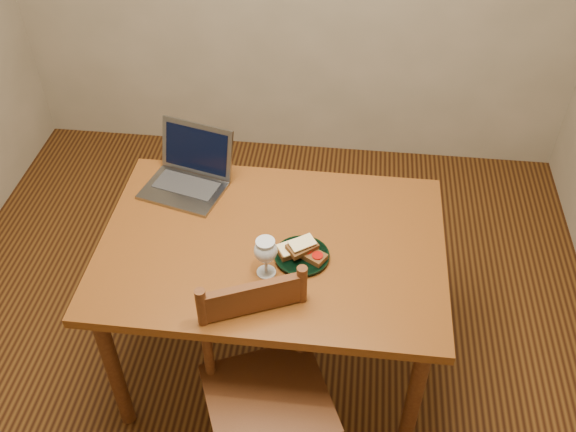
# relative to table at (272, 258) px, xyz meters

# --- Properties ---
(floor) EXTENTS (3.20, 3.20, 0.02)m
(floor) POSITION_rel_table_xyz_m (-0.09, 0.04, -0.66)
(floor) COLOR black
(floor) RESTS_ON ground
(table) EXTENTS (1.30, 0.90, 0.74)m
(table) POSITION_rel_table_xyz_m (0.00, 0.00, 0.00)
(table) COLOR #57320E
(table) RESTS_ON floor
(chair) EXTENTS (0.55, 0.54, 0.45)m
(chair) POSITION_rel_table_xyz_m (0.04, -0.46, -0.16)
(chair) COLOR #3D1C0C
(chair) RESTS_ON floor
(plate) EXTENTS (0.20, 0.20, 0.02)m
(plate) POSITION_rel_table_xyz_m (0.12, -0.07, 0.09)
(plate) COLOR black
(plate) RESTS_ON table
(sandwich_cheese) EXTENTS (0.13, 0.11, 0.03)m
(sandwich_cheese) POSITION_rel_table_xyz_m (0.09, -0.06, 0.12)
(sandwich_cheese) COLOR #381E0C
(sandwich_cheese) RESTS_ON plate
(sandwich_tomato) EXTENTS (0.12, 0.10, 0.03)m
(sandwich_tomato) POSITION_rel_table_xyz_m (0.16, -0.08, 0.12)
(sandwich_tomato) COLOR #381E0C
(sandwich_tomato) RESTS_ON plate
(sandwich_top) EXTENTS (0.12, 0.12, 0.03)m
(sandwich_top) POSITION_rel_table_xyz_m (0.12, -0.06, 0.14)
(sandwich_top) COLOR #381E0C
(sandwich_top) RESTS_ON plate
(milk_glass) EXTENTS (0.08, 0.08, 0.16)m
(milk_glass) POSITION_rel_table_xyz_m (0.00, -0.15, 0.17)
(milk_glass) COLOR white
(milk_glass) RESTS_ON table
(laptop) EXTENTS (0.38, 0.36, 0.23)m
(laptop) POSITION_rel_table_xyz_m (-0.38, 0.32, 0.15)
(laptop) COLOR slate
(laptop) RESTS_ON table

